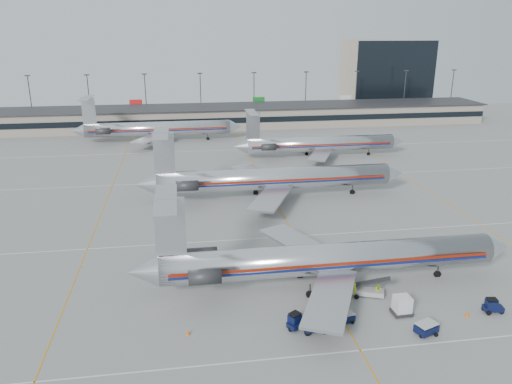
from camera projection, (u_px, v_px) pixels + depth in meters
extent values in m
plane|color=gray|center=(312.00, 266.00, 65.13)|extent=(260.00, 260.00, 0.00)
cube|color=silver|center=(295.00, 236.00, 74.51)|extent=(160.00, 0.15, 0.02)
cube|color=gray|center=(232.00, 116.00, 156.10)|extent=(160.00, 16.00, 6.00)
cube|color=black|center=(235.00, 120.00, 148.44)|extent=(160.00, 0.20, 1.60)
cube|color=#2D2D30|center=(232.00, 106.00, 155.12)|extent=(162.00, 17.00, 0.30)
cylinder|color=#38383D|center=(31.00, 100.00, 158.77)|extent=(0.30, 0.30, 15.00)
cube|color=#2D2D30|center=(27.00, 76.00, 156.37)|extent=(1.60, 0.40, 0.35)
cylinder|color=#38383D|center=(89.00, 99.00, 161.35)|extent=(0.30, 0.30, 15.00)
cube|color=#2D2D30|center=(87.00, 75.00, 158.95)|extent=(1.60, 0.40, 0.35)
cylinder|color=#38383D|center=(146.00, 98.00, 163.93)|extent=(0.30, 0.30, 15.00)
cube|color=#2D2D30|center=(144.00, 74.00, 161.53)|extent=(1.60, 0.40, 0.35)
cylinder|color=#38383D|center=(201.00, 97.00, 166.52)|extent=(0.30, 0.30, 15.00)
cube|color=#2D2D30|center=(200.00, 73.00, 164.12)|extent=(1.60, 0.40, 0.35)
cylinder|color=#38383D|center=(254.00, 96.00, 169.10)|extent=(0.30, 0.30, 15.00)
cube|color=#2D2D30|center=(254.00, 73.00, 166.70)|extent=(1.60, 0.40, 0.35)
cylinder|color=#38383D|center=(306.00, 94.00, 171.69)|extent=(0.30, 0.30, 15.00)
cube|color=#2D2D30|center=(306.00, 72.00, 169.29)|extent=(1.60, 0.40, 0.35)
cylinder|color=#38383D|center=(356.00, 93.00, 174.27)|extent=(0.30, 0.30, 15.00)
cube|color=#2D2D30|center=(357.00, 71.00, 171.87)|extent=(1.60, 0.40, 0.35)
cylinder|color=#38383D|center=(404.00, 92.00, 176.86)|extent=(0.30, 0.30, 15.00)
cube|color=#2D2D30|center=(406.00, 71.00, 174.46)|extent=(1.60, 0.40, 0.35)
cylinder|color=#38383D|center=(452.00, 92.00, 179.44)|extent=(0.30, 0.30, 15.00)
cube|color=#2D2D30|center=(454.00, 70.00, 177.04)|extent=(1.60, 0.40, 0.35)
cube|color=tan|center=(385.00, 74.00, 190.14)|extent=(30.00, 20.00, 25.00)
cylinder|color=silver|center=(330.00, 259.00, 59.35)|extent=(40.10, 3.71, 3.71)
cone|color=silver|center=(497.00, 247.00, 62.46)|extent=(3.21, 3.71, 3.71)
cone|color=#BABABF|center=(143.00, 272.00, 56.21)|extent=(3.61, 3.71, 3.71)
cube|color=maroon|center=(335.00, 265.00, 57.55)|extent=(38.09, 0.05, 0.35)
cube|color=navy|center=(335.00, 268.00, 57.68)|extent=(38.09, 0.05, 0.28)
cube|color=#BABABF|center=(300.00, 243.00, 65.96)|extent=(9.32, 13.59, 0.32)
cube|color=#BABABF|center=(331.00, 298.00, 52.80)|extent=(9.32, 13.59, 0.32)
cube|color=#BABABF|center=(170.00, 227.00, 55.02)|extent=(3.41, 0.25, 6.82)
cube|color=#BABABF|center=(166.00, 200.00, 53.97)|extent=(2.41, 10.53, 0.18)
cylinder|color=#2D2D30|center=(202.00, 254.00, 59.77)|extent=(3.61, 1.70, 1.70)
cylinder|color=#2D2D30|center=(205.00, 277.00, 54.41)|extent=(3.61, 1.70, 1.70)
cylinder|color=#2D2D30|center=(438.00, 271.00, 62.21)|extent=(0.20, 0.20, 1.65)
cylinder|color=#2D2D30|center=(310.00, 291.00, 57.51)|extent=(0.20, 0.20, 1.65)
cylinder|color=#2D2D30|center=(300.00, 271.00, 62.02)|extent=(0.20, 0.20, 1.65)
cylinder|color=black|center=(437.00, 274.00, 62.36)|extent=(0.90, 0.30, 0.90)
cylinder|color=silver|center=(275.00, 179.00, 90.00)|extent=(42.11, 3.90, 3.90)
cone|color=silver|center=(394.00, 173.00, 93.26)|extent=(3.37, 3.90, 3.90)
cone|color=#BABABF|center=(145.00, 184.00, 86.70)|extent=(3.79, 3.90, 3.90)
cube|color=maroon|center=(277.00, 181.00, 88.11)|extent=(40.01, 0.05, 0.37)
cube|color=navy|center=(277.00, 183.00, 88.24)|extent=(40.01, 0.05, 0.29)
cube|color=#BABABF|center=(257.00, 173.00, 96.94)|extent=(9.79, 14.27, 0.34)
cube|color=#BABABF|center=(271.00, 198.00, 83.11)|extent=(9.79, 14.27, 0.34)
cube|color=#BABABF|center=(164.00, 153.00, 85.45)|extent=(3.58, 0.26, 7.16)
cube|color=#BABABF|center=(161.00, 133.00, 84.35)|extent=(2.53, 11.05, 0.19)
cylinder|color=#2D2D30|center=(187.00, 176.00, 90.44)|extent=(3.79, 1.79, 1.79)
cylinder|color=#2D2D30|center=(187.00, 186.00, 84.81)|extent=(3.79, 1.79, 1.79)
cylinder|color=#2D2D30|center=(352.00, 190.00, 93.00)|extent=(0.21, 0.21, 1.74)
cylinder|color=#2D2D30|center=(260.00, 199.00, 88.06)|extent=(0.21, 0.21, 1.74)
cylinder|color=#2D2D30|center=(256.00, 190.00, 92.80)|extent=(0.21, 0.21, 1.74)
cylinder|color=black|center=(352.00, 192.00, 93.16)|extent=(0.95, 0.32, 0.95)
cylinder|color=silver|center=(321.00, 144.00, 118.57)|extent=(35.36, 3.44, 3.44)
cone|color=silver|center=(397.00, 141.00, 121.33)|extent=(2.98, 3.44, 3.44)
cone|color=#BABABF|center=(240.00, 147.00, 115.79)|extent=(3.35, 3.44, 3.44)
cube|color=maroon|center=(323.00, 145.00, 116.91)|extent=(33.59, 0.05, 0.33)
cube|color=navy|center=(323.00, 146.00, 117.02)|extent=(33.59, 0.05, 0.26)
cube|color=#BABABF|center=(306.00, 142.00, 124.71)|extent=(8.65, 12.62, 0.30)
cube|color=#BABABF|center=(320.00, 154.00, 112.49)|extent=(8.65, 12.62, 0.30)
cube|color=#BABABF|center=(253.00, 125.00, 114.69)|extent=(3.16, 0.23, 6.33)
cube|color=#BABABF|center=(252.00, 113.00, 113.71)|extent=(2.23, 9.77, 0.17)
cylinder|color=#2D2D30|center=(265.00, 142.00, 119.10)|extent=(3.35, 1.58, 1.58)
cylinder|color=#2D2D30|center=(269.00, 147.00, 114.13)|extent=(3.35, 1.58, 1.58)
cylinder|color=#2D2D30|center=(369.00, 152.00, 121.10)|extent=(0.19, 0.19, 1.54)
cylinder|color=#2D2D30|center=(311.00, 157.00, 116.86)|extent=(0.19, 0.19, 1.54)
cylinder|color=#2D2D30|center=(307.00, 152.00, 121.05)|extent=(0.19, 0.19, 1.54)
cylinder|color=black|center=(368.00, 154.00, 121.24)|extent=(0.84, 0.28, 0.84)
cylinder|color=silver|center=(159.00, 129.00, 134.66)|extent=(38.50, 3.75, 3.75)
cone|color=silver|center=(235.00, 126.00, 137.65)|extent=(3.24, 3.75, 3.75)
cone|color=#BABABF|center=(78.00, 131.00, 131.63)|extent=(3.65, 3.75, 3.75)
cube|color=maroon|center=(158.00, 129.00, 132.84)|extent=(36.57, 0.05, 0.35)
cube|color=navy|center=(159.00, 131.00, 132.97)|extent=(36.57, 0.05, 0.28)
cube|color=#BABABF|center=(152.00, 128.00, 141.34)|extent=(9.42, 13.74, 0.32)
cube|color=#BABABF|center=(150.00, 138.00, 128.03)|extent=(9.42, 13.74, 0.32)
cube|color=#BABABF|center=(89.00, 111.00, 130.43)|extent=(3.44, 0.25, 6.89)
cube|color=#BABABF|center=(86.00, 98.00, 129.36)|extent=(2.43, 10.64, 0.18)
cylinder|color=#2D2D30|center=(106.00, 127.00, 135.23)|extent=(3.65, 1.72, 1.72)
cylinder|color=#2D2D30|center=(103.00, 131.00, 129.81)|extent=(3.65, 1.72, 1.72)
cylinder|color=#2D2D30|center=(208.00, 137.00, 137.40)|extent=(0.20, 0.20, 1.67)
cylinder|color=#2D2D30|center=(147.00, 141.00, 132.79)|extent=(0.20, 0.20, 1.67)
cylinder|color=#2D2D30|center=(148.00, 137.00, 137.36)|extent=(0.20, 0.20, 1.67)
cylinder|color=black|center=(208.00, 139.00, 137.55)|extent=(0.91, 0.30, 0.91)
cube|color=black|center=(297.00, 324.00, 51.63)|extent=(2.45, 2.14, 0.50)
cube|color=black|center=(295.00, 319.00, 51.39)|extent=(1.56, 1.50, 0.90)
cube|color=black|center=(295.00, 314.00, 51.20)|extent=(1.49, 1.43, 0.08)
cylinder|color=black|center=(304.00, 322.00, 52.30)|extent=(0.56, 0.18, 0.56)
cylinder|color=black|center=(306.00, 328.00, 51.36)|extent=(0.56, 0.18, 0.56)
cylinder|color=black|center=(289.00, 324.00, 52.07)|extent=(0.56, 0.18, 0.56)
cylinder|color=black|center=(291.00, 329.00, 51.13)|extent=(0.56, 0.18, 0.56)
cube|color=black|center=(315.00, 326.00, 51.01)|extent=(2.67, 1.62, 0.57)
cube|color=black|center=(312.00, 321.00, 50.74)|extent=(1.53, 1.34, 1.03)
cube|color=black|center=(312.00, 315.00, 50.53)|extent=(1.46, 1.27, 0.09)
cylinder|color=black|center=(322.00, 325.00, 51.77)|extent=(0.64, 0.21, 0.64)
cylinder|color=black|center=(325.00, 331.00, 50.70)|extent=(0.64, 0.21, 0.64)
cylinder|color=black|center=(305.00, 327.00, 51.51)|extent=(0.64, 0.21, 0.64)
cylinder|color=black|center=(308.00, 333.00, 50.44)|extent=(0.64, 0.21, 0.64)
cube|color=black|center=(493.00, 308.00, 54.49)|extent=(2.23, 1.35, 0.48)
cube|color=black|center=(491.00, 304.00, 54.27)|extent=(1.27, 1.11, 0.86)
cube|color=black|center=(492.00, 299.00, 54.09)|extent=(1.22, 1.06, 0.08)
cylinder|color=black|center=(496.00, 307.00, 55.13)|extent=(0.53, 0.17, 0.53)
cylinder|color=black|center=(502.00, 312.00, 54.24)|extent=(0.53, 0.17, 0.53)
cylinder|color=black|center=(484.00, 308.00, 54.91)|extent=(0.53, 0.17, 0.53)
cylinder|color=black|center=(489.00, 313.00, 54.02)|extent=(0.53, 0.17, 0.53)
cube|color=black|center=(345.00, 317.00, 52.77)|extent=(2.03, 1.58, 0.67)
cube|color=#A7A7A7|center=(345.00, 313.00, 52.62)|extent=(2.03, 1.58, 0.06)
cylinder|color=black|center=(349.00, 317.00, 53.47)|extent=(0.35, 0.13, 0.35)
cylinder|color=black|center=(353.00, 322.00, 52.48)|extent=(0.35, 0.13, 0.35)
cylinder|color=black|center=(337.00, 318.00, 53.28)|extent=(0.35, 0.13, 0.35)
cylinder|color=black|center=(340.00, 324.00, 52.29)|extent=(0.35, 0.13, 0.35)
cube|color=black|center=(426.00, 328.00, 50.66)|extent=(2.56, 2.17, 0.80)
cube|color=#A7A7A7|center=(427.00, 324.00, 50.48)|extent=(2.56, 2.17, 0.07)
cylinder|color=black|center=(430.00, 328.00, 51.50)|extent=(0.41, 0.16, 0.41)
cylinder|color=black|center=(436.00, 335.00, 50.32)|extent=(0.41, 0.16, 0.41)
cylinder|color=black|center=(416.00, 329.00, 51.27)|extent=(0.41, 0.16, 0.41)
cylinder|color=black|center=(421.00, 336.00, 50.09)|extent=(0.41, 0.16, 0.41)
cube|color=#2D2D30|center=(401.00, 312.00, 54.19)|extent=(2.13, 1.80, 0.34)
cube|color=silver|center=(402.00, 304.00, 53.87)|extent=(1.78, 1.67, 1.71)
cylinder|color=black|center=(405.00, 309.00, 55.00)|extent=(0.27, 0.14, 0.27)
cylinder|color=black|center=(411.00, 316.00, 53.71)|extent=(0.27, 0.14, 0.27)
cylinder|color=black|center=(392.00, 310.00, 54.77)|extent=(0.27, 0.14, 0.27)
cylinder|color=black|center=(397.00, 317.00, 53.48)|extent=(0.27, 0.14, 0.27)
cube|color=#A7A7A7|center=(367.00, 292.00, 57.94)|extent=(4.15, 2.68, 0.54)
cube|color=#2D2D30|center=(373.00, 282.00, 57.64)|extent=(4.05, 2.29, 1.40)
cylinder|color=black|center=(376.00, 290.00, 58.77)|extent=(0.54, 0.17, 0.54)
cylinder|color=black|center=(380.00, 295.00, 57.66)|extent=(0.54, 0.17, 0.54)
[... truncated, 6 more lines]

